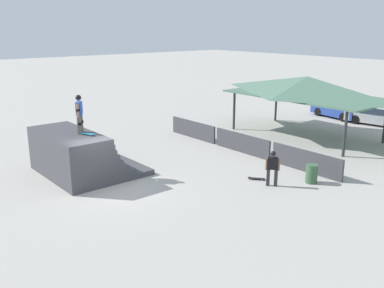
{
  "coord_description": "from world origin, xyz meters",
  "views": [
    {
      "loc": [
        15.48,
        -8.27,
        6.8
      ],
      "look_at": [
        -0.22,
        4.8,
        1.15
      ],
      "focal_mm": 40.0,
      "sensor_mm": 36.0,
      "label": 1
    }
  ],
  "objects_px": {
    "skateboard_on_ground": "(256,178)",
    "trash_bin": "(312,174)",
    "skateboard_on_deck": "(88,134)",
    "skater_on_deck": "(79,111)",
    "parked_car_blue": "(337,110)",
    "parked_car_silver": "(378,117)",
    "bystander_walking": "(273,166)"
  },
  "relations": [
    {
      "from": "skateboard_on_deck",
      "to": "skateboard_on_ground",
      "type": "height_order",
      "value": "skateboard_on_deck"
    },
    {
      "from": "skateboard_on_deck",
      "to": "parked_car_blue",
      "type": "height_order",
      "value": "skateboard_on_deck"
    },
    {
      "from": "skateboard_on_deck",
      "to": "skateboard_on_ground",
      "type": "xyz_separation_m",
      "value": [
        4.95,
        5.79,
        -2.09
      ]
    },
    {
      "from": "parked_car_blue",
      "to": "parked_car_silver",
      "type": "relative_size",
      "value": 0.93
    },
    {
      "from": "skater_on_deck",
      "to": "skateboard_on_deck",
      "type": "distance_m",
      "value": 1.11
    },
    {
      "from": "skater_on_deck",
      "to": "parked_car_silver",
      "type": "relative_size",
      "value": 0.38
    },
    {
      "from": "bystander_walking",
      "to": "skateboard_on_ground",
      "type": "xyz_separation_m",
      "value": [
        -0.95,
        0.05,
        -0.88
      ]
    },
    {
      "from": "trash_bin",
      "to": "skater_on_deck",
      "type": "bearing_deg",
      "value": -134.73
    },
    {
      "from": "skater_on_deck",
      "to": "parked_car_silver",
      "type": "distance_m",
      "value": 21.4
    },
    {
      "from": "trash_bin",
      "to": "parked_car_blue",
      "type": "xyz_separation_m",
      "value": [
        -7.21,
        13.57,
        0.18
      ]
    },
    {
      "from": "bystander_walking",
      "to": "trash_bin",
      "type": "xyz_separation_m",
      "value": [
        0.89,
        1.65,
        -0.51
      ]
    },
    {
      "from": "skateboard_on_deck",
      "to": "bystander_walking",
      "type": "bearing_deg",
      "value": 27.22
    },
    {
      "from": "parked_car_blue",
      "to": "trash_bin",
      "type": "bearing_deg",
      "value": -53.0
    },
    {
      "from": "skater_on_deck",
      "to": "trash_bin",
      "type": "relative_size",
      "value": 2.06
    },
    {
      "from": "parked_car_blue",
      "to": "parked_car_silver",
      "type": "bearing_deg",
      "value": 8.29
    },
    {
      "from": "skateboard_on_ground",
      "to": "trash_bin",
      "type": "bearing_deg",
      "value": -177.12
    },
    {
      "from": "skateboard_on_deck",
      "to": "skateboard_on_ground",
      "type": "distance_m",
      "value": 7.9
    },
    {
      "from": "parked_car_silver",
      "to": "skateboard_on_ground",
      "type": "bearing_deg",
      "value": -89.89
    },
    {
      "from": "bystander_walking",
      "to": "trash_bin",
      "type": "distance_m",
      "value": 1.95
    },
    {
      "from": "skateboard_on_deck",
      "to": "skater_on_deck",
      "type": "bearing_deg",
      "value": 167.98
    },
    {
      "from": "trash_bin",
      "to": "bystander_walking",
      "type": "bearing_deg",
      "value": -118.39
    },
    {
      "from": "trash_bin",
      "to": "parked_car_silver",
      "type": "distance_m",
      "value": 14.09
    },
    {
      "from": "bystander_walking",
      "to": "parked_car_blue",
      "type": "bearing_deg",
      "value": -110.12
    },
    {
      "from": "trash_bin",
      "to": "parked_car_blue",
      "type": "height_order",
      "value": "parked_car_blue"
    },
    {
      "from": "parked_car_silver",
      "to": "parked_car_blue",
      "type": "bearing_deg",
      "value": 171.54
    },
    {
      "from": "skateboard_on_ground",
      "to": "skater_on_deck",
      "type": "bearing_deg",
      "value": 8.47
    },
    {
      "from": "bystander_walking",
      "to": "trash_bin",
      "type": "height_order",
      "value": "bystander_walking"
    },
    {
      "from": "skater_on_deck",
      "to": "parked_car_blue",
      "type": "xyz_separation_m",
      "value": [
        0.16,
        21.02,
        -2.49
      ]
    },
    {
      "from": "bystander_walking",
      "to": "parked_car_silver",
      "type": "relative_size",
      "value": 0.35
    },
    {
      "from": "skateboard_on_ground",
      "to": "trash_bin",
      "type": "distance_m",
      "value": 2.47
    },
    {
      "from": "skateboard_on_deck",
      "to": "parked_car_blue",
      "type": "relative_size",
      "value": 0.2
    },
    {
      "from": "trash_bin",
      "to": "parked_car_silver",
      "type": "height_order",
      "value": "parked_car_silver"
    }
  ]
}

